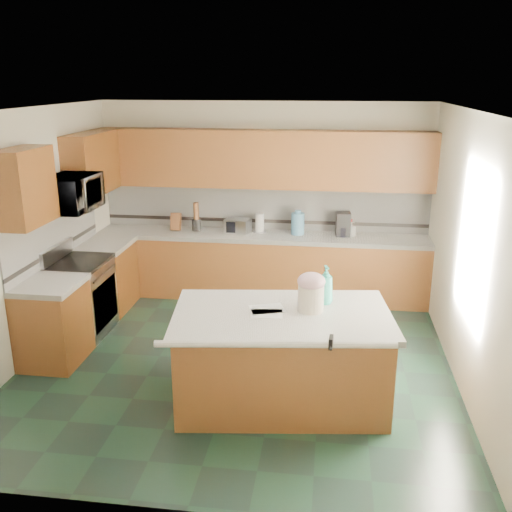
# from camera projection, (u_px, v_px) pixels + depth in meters

# --- Properties ---
(floor) EXTENTS (4.60, 4.60, 0.00)m
(floor) POSITION_uv_depth(u_px,v_px,m) (238.00, 361.00, 6.30)
(floor) COLOR black
(floor) RESTS_ON ground
(ceiling) EXTENTS (4.60, 4.60, 0.00)m
(ceiling) POSITION_uv_depth(u_px,v_px,m) (236.00, 110.00, 5.49)
(ceiling) COLOR white
(ceiling) RESTS_ON ground
(wall_back) EXTENTS (4.60, 0.04, 2.70)m
(wall_back) POSITION_uv_depth(u_px,v_px,m) (264.00, 199.00, 8.09)
(wall_back) COLOR silver
(wall_back) RESTS_ON ground
(wall_front) EXTENTS (4.60, 0.04, 2.70)m
(wall_front) POSITION_uv_depth(u_px,v_px,m) (178.00, 343.00, 3.70)
(wall_front) COLOR silver
(wall_front) RESTS_ON ground
(wall_left) EXTENTS (0.04, 4.60, 2.70)m
(wall_left) POSITION_uv_depth(u_px,v_px,m) (27.00, 236.00, 6.19)
(wall_left) COLOR silver
(wall_left) RESTS_ON ground
(wall_right) EXTENTS (0.04, 4.60, 2.70)m
(wall_right) POSITION_uv_depth(u_px,v_px,m) (470.00, 253.00, 5.60)
(wall_right) COLOR silver
(wall_right) RESTS_ON ground
(back_base_cab) EXTENTS (4.60, 0.60, 0.86)m
(back_base_cab) POSITION_uv_depth(u_px,v_px,m) (261.00, 267.00, 8.06)
(back_base_cab) COLOR #361B07
(back_base_cab) RESTS_ON ground
(back_countertop) EXTENTS (4.60, 0.64, 0.06)m
(back_countertop) POSITION_uv_depth(u_px,v_px,m) (261.00, 236.00, 7.92)
(back_countertop) COLOR white
(back_countertop) RESTS_ON back_base_cab
(back_upper_cab) EXTENTS (4.60, 0.33, 0.78)m
(back_upper_cab) POSITION_uv_depth(u_px,v_px,m) (263.00, 159.00, 7.74)
(back_upper_cab) COLOR #361B07
(back_upper_cab) RESTS_ON wall_back
(back_backsplash) EXTENTS (4.60, 0.02, 0.63)m
(back_backsplash) POSITION_uv_depth(u_px,v_px,m) (264.00, 207.00, 8.09)
(back_backsplash) COLOR silver
(back_backsplash) RESTS_ON back_countertop
(back_accent_band) EXTENTS (4.60, 0.01, 0.05)m
(back_accent_band) POSITION_uv_depth(u_px,v_px,m) (264.00, 221.00, 8.15)
(back_accent_band) COLOR black
(back_accent_band) RESTS_ON back_countertop
(left_base_cab_rear) EXTENTS (0.60, 0.82, 0.86)m
(left_base_cab_rear) POSITION_uv_depth(u_px,v_px,m) (107.00, 278.00, 7.65)
(left_base_cab_rear) COLOR #361B07
(left_base_cab_rear) RESTS_ON ground
(left_counter_rear) EXTENTS (0.64, 0.82, 0.06)m
(left_counter_rear) POSITION_uv_depth(u_px,v_px,m) (104.00, 245.00, 7.51)
(left_counter_rear) COLOR white
(left_counter_rear) RESTS_ON left_base_cab_rear
(left_base_cab_front) EXTENTS (0.60, 0.72, 0.86)m
(left_base_cab_front) POSITION_uv_depth(u_px,v_px,m) (53.00, 325.00, 6.20)
(left_base_cab_front) COLOR #361B07
(left_base_cab_front) RESTS_ON ground
(left_counter_front) EXTENTS (0.64, 0.72, 0.06)m
(left_counter_front) POSITION_uv_depth(u_px,v_px,m) (49.00, 285.00, 6.06)
(left_counter_front) COLOR white
(left_counter_front) RESTS_ON left_base_cab_front
(left_backsplash) EXTENTS (0.02, 2.30, 0.63)m
(left_backsplash) POSITION_uv_depth(u_px,v_px,m) (54.00, 233.00, 6.74)
(left_backsplash) COLOR silver
(left_backsplash) RESTS_ON wall_left
(left_accent_band) EXTENTS (0.01, 2.30, 0.05)m
(left_accent_band) POSITION_uv_depth(u_px,v_px,m) (57.00, 249.00, 6.80)
(left_accent_band) COLOR black
(left_accent_band) RESTS_ON wall_left
(left_upper_cab_rear) EXTENTS (0.33, 1.09, 0.78)m
(left_upper_cab_rear) POSITION_uv_depth(u_px,v_px,m) (92.00, 164.00, 7.34)
(left_upper_cab_rear) COLOR #361B07
(left_upper_cab_rear) RESTS_ON wall_left
(left_upper_cab_front) EXTENTS (0.33, 0.72, 0.78)m
(left_upper_cab_front) POSITION_uv_depth(u_px,v_px,m) (25.00, 187.00, 5.76)
(left_upper_cab_front) COLOR #361B07
(left_upper_cab_front) RESTS_ON wall_left
(range_body) EXTENTS (0.60, 0.76, 0.88)m
(range_body) POSITION_uv_depth(u_px,v_px,m) (82.00, 299.00, 6.90)
(range_body) COLOR #B7B7BC
(range_body) RESTS_ON ground
(range_oven_door) EXTENTS (0.02, 0.68, 0.55)m
(range_oven_door) POSITION_uv_depth(u_px,v_px,m) (105.00, 303.00, 6.87)
(range_oven_door) COLOR black
(range_oven_door) RESTS_ON range_body
(range_cooktop) EXTENTS (0.62, 0.78, 0.04)m
(range_cooktop) POSITION_uv_depth(u_px,v_px,m) (78.00, 263.00, 6.76)
(range_cooktop) COLOR black
(range_cooktop) RESTS_ON range_body
(range_handle) EXTENTS (0.02, 0.66, 0.02)m
(range_handle) POSITION_uv_depth(u_px,v_px,m) (105.00, 273.00, 6.75)
(range_handle) COLOR #B7B7BC
(range_handle) RESTS_ON range_body
(range_backguard) EXTENTS (0.06, 0.76, 0.18)m
(range_backguard) POSITION_uv_depth(u_px,v_px,m) (57.00, 252.00, 6.76)
(range_backguard) COLOR #B7B7BC
(range_backguard) RESTS_ON range_body
(microwave) EXTENTS (0.50, 0.73, 0.41)m
(microwave) POSITION_uv_depth(u_px,v_px,m) (72.00, 193.00, 6.51)
(microwave) COLOR #B7B7BC
(microwave) RESTS_ON wall_left
(island_base) EXTENTS (2.03, 1.32, 0.86)m
(island_base) POSITION_uv_depth(u_px,v_px,m) (281.00, 360.00, 5.41)
(island_base) COLOR #361B07
(island_base) RESTS_ON ground
(island_top) EXTENTS (2.14, 1.43, 0.06)m
(island_top) POSITION_uv_depth(u_px,v_px,m) (282.00, 316.00, 5.28)
(island_top) COLOR white
(island_top) RESTS_ON island_base
(island_bullnose) EXTENTS (2.00, 0.31, 0.06)m
(island_bullnose) POSITION_uv_depth(u_px,v_px,m) (276.00, 344.00, 4.71)
(island_bullnose) COLOR white
(island_bullnose) RESTS_ON island_base
(treat_jar) EXTENTS (0.31, 0.31, 0.25)m
(treat_jar) POSITION_uv_depth(u_px,v_px,m) (311.00, 298.00, 5.28)
(treat_jar) COLOR #EEDFC5
(treat_jar) RESTS_ON island_top
(treat_jar_lid) EXTENTS (0.26, 0.26, 0.16)m
(treat_jar_lid) POSITION_uv_depth(u_px,v_px,m) (311.00, 281.00, 5.23)
(treat_jar_lid) COLOR #DCA4B2
(treat_jar_lid) RESTS_ON treat_jar
(treat_jar_knob) EXTENTS (0.09, 0.03, 0.03)m
(treat_jar_knob) POSITION_uv_depth(u_px,v_px,m) (312.00, 276.00, 5.22)
(treat_jar_knob) COLOR tan
(treat_jar_knob) RESTS_ON treat_jar_lid
(treat_jar_knob_end_l) EXTENTS (0.05, 0.05, 0.05)m
(treat_jar_knob_end_l) POSITION_uv_depth(u_px,v_px,m) (307.00, 276.00, 5.22)
(treat_jar_knob_end_l) COLOR tan
(treat_jar_knob_end_l) RESTS_ON treat_jar_lid
(treat_jar_knob_end_r) EXTENTS (0.05, 0.05, 0.05)m
(treat_jar_knob_end_r) POSITION_uv_depth(u_px,v_px,m) (316.00, 276.00, 5.21)
(treat_jar_knob_end_r) COLOR tan
(treat_jar_knob_end_r) RESTS_ON treat_jar_lid
(soap_bottle_island) EXTENTS (0.18, 0.18, 0.38)m
(soap_bottle_island) POSITION_uv_depth(u_px,v_px,m) (326.00, 285.00, 5.44)
(soap_bottle_island) COLOR teal
(soap_bottle_island) RESTS_ON island_top
(paper_sheet_a) EXTENTS (0.38, 0.33, 0.00)m
(paper_sheet_a) POSITION_uv_depth(u_px,v_px,m) (267.00, 309.00, 5.36)
(paper_sheet_a) COLOR white
(paper_sheet_a) RESTS_ON island_top
(paper_sheet_b) EXTENTS (0.31, 0.25, 0.00)m
(paper_sheet_b) POSITION_uv_depth(u_px,v_px,m) (267.00, 314.00, 5.24)
(paper_sheet_b) COLOR white
(paper_sheet_b) RESTS_ON island_top
(clamp_body) EXTENTS (0.04, 0.11, 0.10)m
(clamp_body) POSITION_uv_depth(u_px,v_px,m) (331.00, 342.00, 4.66)
(clamp_body) COLOR black
(clamp_body) RESTS_ON island_top
(clamp_handle) EXTENTS (0.02, 0.08, 0.02)m
(clamp_handle) POSITION_uv_depth(u_px,v_px,m) (331.00, 348.00, 4.61)
(clamp_handle) COLOR black
(clamp_handle) RESTS_ON island_top
(knife_block) EXTENTS (0.14, 0.19, 0.27)m
(knife_block) POSITION_uv_depth(u_px,v_px,m) (176.00, 222.00, 8.08)
(knife_block) COLOR #472814
(knife_block) RESTS_ON back_countertop
(utensil_crock) EXTENTS (0.13, 0.13, 0.16)m
(utensil_crock) POSITION_uv_depth(u_px,v_px,m) (197.00, 225.00, 8.09)
(utensil_crock) COLOR black
(utensil_crock) RESTS_ON back_countertop
(utensil_bundle) EXTENTS (0.08, 0.08, 0.24)m
(utensil_bundle) POSITION_uv_depth(u_px,v_px,m) (196.00, 211.00, 8.03)
(utensil_bundle) COLOR #472814
(utensil_bundle) RESTS_ON utensil_crock
(toaster_oven) EXTENTS (0.38, 0.30, 0.19)m
(toaster_oven) POSITION_uv_depth(u_px,v_px,m) (238.00, 226.00, 7.98)
(toaster_oven) COLOR #B7B7BC
(toaster_oven) RESTS_ON back_countertop
(toaster_oven_door) EXTENTS (0.30, 0.01, 0.15)m
(toaster_oven_door) POSITION_uv_depth(u_px,v_px,m) (237.00, 228.00, 7.88)
(toaster_oven_door) COLOR black
(toaster_oven_door) RESTS_ON toaster_oven
(paper_towel) EXTENTS (0.12, 0.12, 0.27)m
(paper_towel) POSITION_uv_depth(u_px,v_px,m) (260.00, 223.00, 7.97)
(paper_towel) COLOR white
(paper_towel) RESTS_ON back_countertop
(paper_towel_base) EXTENTS (0.18, 0.18, 0.01)m
(paper_towel_base) POSITION_uv_depth(u_px,v_px,m) (260.00, 232.00, 8.01)
(paper_towel_base) COLOR #B7B7BC
(paper_towel_base) RESTS_ON back_countertop
(water_jug) EXTENTS (0.18, 0.18, 0.30)m
(water_jug) POSITION_uv_depth(u_px,v_px,m) (298.00, 224.00, 7.86)
(water_jug) COLOR #5EA2CE
(water_jug) RESTS_ON back_countertop
(water_jug_neck) EXTENTS (0.09, 0.09, 0.04)m
(water_jug_neck) POSITION_uv_depth(u_px,v_px,m) (298.00, 212.00, 7.81)
(water_jug_neck) COLOR #5EA2CE
(water_jug_neck) RESTS_ON water_jug
(coffee_maker) EXTENTS (0.20, 0.22, 0.32)m
(coffee_maker) POSITION_uv_depth(u_px,v_px,m) (343.00, 224.00, 7.80)
(coffee_maker) COLOR black
(coffee_maker) RESTS_ON back_countertop
(coffee_carafe) EXTENTS (0.13, 0.13, 0.13)m
(coffee_carafe) POSITION_uv_depth(u_px,v_px,m) (343.00, 232.00, 7.78)
(coffee_carafe) COLOR black
(coffee_carafe) RESTS_ON back_countertop
(soap_bottle_back) EXTENTS (0.13, 0.13, 0.21)m
(soap_bottle_back) POSITION_uv_depth(u_px,v_px,m) (351.00, 229.00, 7.77)
(soap_bottle_back) COLOR white
(soap_bottle_back) RESTS_ON back_countertop
(soap_back_cap) EXTENTS (0.02, 0.02, 0.03)m
(soap_back_cap) POSITION_uv_depth(u_px,v_px,m) (352.00, 220.00, 7.74)
(soap_back_cap) COLOR red
(soap_back_cap) RESTS_ON soap_bottle_back
(window_light_proxy) EXTENTS (0.02, 1.40, 1.10)m
(window_light_proxy) POSITION_uv_depth(u_px,v_px,m) (473.00, 244.00, 5.37)
(window_light_proxy) COLOR white
(window_light_proxy) RESTS_ON wall_right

